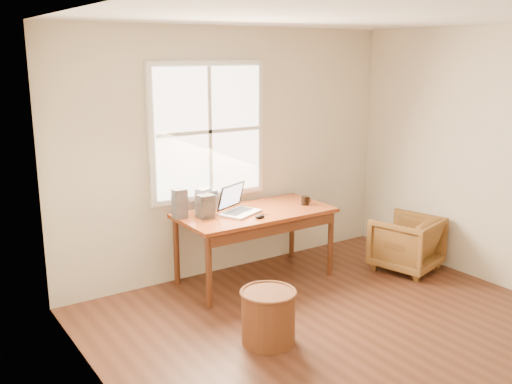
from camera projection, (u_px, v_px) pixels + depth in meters
room_shell at (370, 188)px, 4.38m from camera, size 4.04×4.54×2.64m
desk at (255, 213)px, 5.86m from camera, size 1.60×0.80×0.04m
armchair at (406, 243)px, 6.25m from camera, size 0.79×0.80×0.60m
wicker_stool at (268, 317)px, 4.67m from camera, size 0.44×0.44×0.44m
laptop at (240, 200)px, 5.71m from camera, size 0.51×0.52×0.29m
mouse at (260, 217)px, 5.59m from camera, size 0.11×0.08×0.03m
coffee_mug at (305, 200)px, 6.08m from camera, size 0.09×0.09×0.10m
cd_stack_a at (203, 201)px, 5.72m from camera, size 0.17×0.16×0.26m
cd_stack_b at (206, 206)px, 5.60m from camera, size 0.16×0.14×0.23m
cd_stack_c at (180, 203)px, 5.58m from camera, size 0.13×0.12×0.29m
cd_stack_d at (208, 199)px, 5.94m from camera, size 0.16×0.15×0.20m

